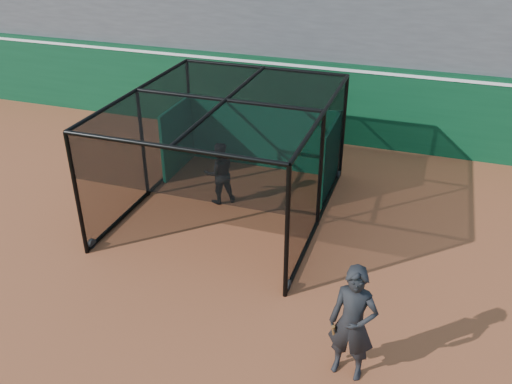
% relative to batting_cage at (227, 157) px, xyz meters
% --- Properties ---
extents(ground, '(120.00, 120.00, 0.00)m').
position_rel_batting_cage_xyz_m(ground, '(0.25, -3.37, -1.41)').
color(ground, brown).
rests_on(ground, ground).
extents(outfield_wall, '(50.00, 0.50, 2.50)m').
position_rel_batting_cage_xyz_m(outfield_wall, '(0.25, 5.13, -0.13)').
color(outfield_wall, '#0A3B20').
rests_on(outfield_wall, ground).
extents(batting_cage, '(4.59, 5.57, 2.84)m').
position_rel_batting_cage_xyz_m(batting_cage, '(0.00, 0.00, 0.00)').
color(batting_cage, black).
rests_on(batting_cage, ground).
extents(batter, '(0.99, 0.95, 1.60)m').
position_rel_batting_cage_xyz_m(batter, '(-0.35, 0.30, -0.61)').
color(batter, black).
rests_on(batter, ground).
extents(on_deck_player, '(0.80, 0.57, 2.06)m').
position_rel_batting_cage_xyz_m(on_deck_player, '(3.75, -4.27, -0.39)').
color(on_deck_player, black).
rests_on(on_deck_player, ground).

